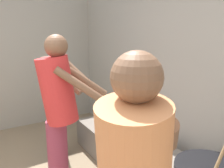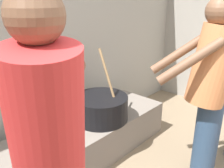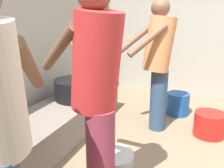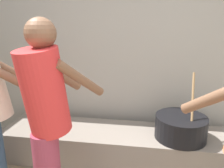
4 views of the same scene
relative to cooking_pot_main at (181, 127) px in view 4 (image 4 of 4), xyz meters
The scene contains 4 objects.
block_enclosure_rear 1.03m from the cooking_pot_main, 135.46° to the left, with size 5.42×0.20×2.25m, color #9E998E.
hearth_ledge 0.70m from the cooking_pot_main, behind, with size 2.78×0.60×0.37m, color slate.
cooking_pot_main is the anchor object (origin of this frame).
cook_in_red_shirt 1.42m from the cooking_pot_main, 143.82° to the right, with size 0.60×0.73×1.59m.
Camera 4 is at (0.17, -0.54, 1.53)m, focal length 34.53 mm.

